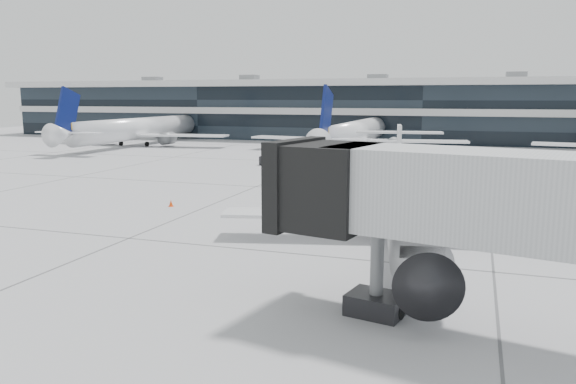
% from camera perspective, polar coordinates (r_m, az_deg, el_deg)
% --- Properties ---
extents(ground, '(220.00, 220.00, 0.00)m').
position_cam_1_polar(ground, '(29.71, 0.40, -6.26)').
color(ground, '#9C9C9F').
rests_on(ground, ground).
extents(terminal, '(170.00, 22.00, 10.00)m').
position_cam_1_polar(terminal, '(109.55, 14.00, 7.76)').
color(terminal, black).
rests_on(terminal, ground).
extents(bg_jet_left, '(32.00, 40.00, 9.60)m').
position_cam_1_polar(bg_jet_left, '(98.58, -14.73, 4.63)').
color(bg_jet_left, white).
rests_on(bg_jet_left, ground).
extents(bg_jet_center, '(32.00, 40.00, 9.60)m').
position_cam_1_polar(bg_jet_center, '(84.26, 6.90, 4.07)').
color(bg_jet_center, white).
rests_on(bg_jet_center, ground).
extents(regional_jet, '(21.08, 26.28, 6.09)m').
position_cam_1_polar(regional_jet, '(32.36, 11.85, -1.36)').
color(regional_jet, silver).
rests_on(regional_jet, ground).
extents(traffic_cone, '(0.45, 0.45, 0.51)m').
position_cam_1_polar(traffic_cone, '(43.01, -11.81, -1.13)').
color(traffic_cone, '#FF460D').
rests_on(traffic_cone, ground).
extents(far_tug, '(1.68, 2.52, 1.51)m').
position_cam_1_polar(far_tug, '(68.18, -2.14, 3.38)').
color(far_tug, black).
rests_on(far_tug, ground).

